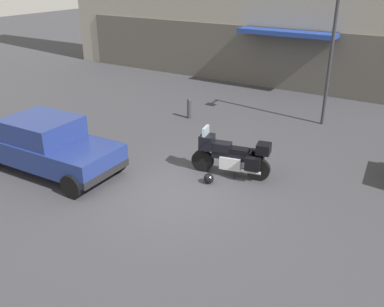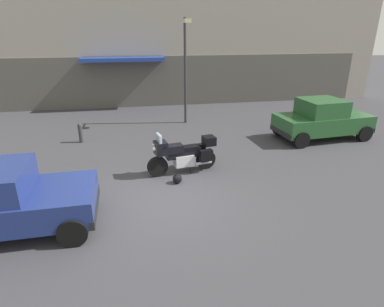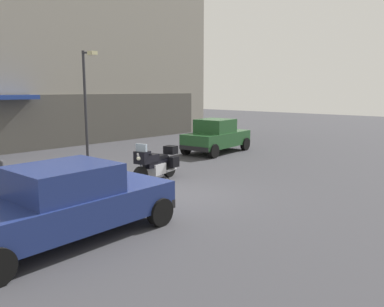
{
  "view_description": "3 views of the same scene",
  "coord_description": "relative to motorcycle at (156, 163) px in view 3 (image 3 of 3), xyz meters",
  "views": [
    {
      "loc": [
        5.53,
        -7.95,
        5.43
      ],
      "look_at": [
        0.3,
        0.46,
        1.01
      ],
      "focal_mm": 39.53,
      "sensor_mm": 36.0,
      "label": 1
    },
    {
      "loc": [
        -0.54,
        -7.56,
        4.35
      ],
      "look_at": [
        0.89,
        0.44,
        1.12
      ],
      "focal_mm": 30.02,
      "sensor_mm": 36.0,
      "label": 2
    },
    {
      "loc": [
        -7.7,
        -7.67,
        3.02
      ],
      "look_at": [
        0.92,
        0.13,
        1.1
      ],
      "focal_mm": 36.01,
      "sensor_mm": 36.0,
      "label": 3
    }
  ],
  "objects": [
    {
      "name": "bollard_curbside",
      "position": [
        -3.62,
        3.52,
        -0.2
      ],
      "size": [
        0.16,
        0.16,
        0.79
      ],
      "color": "#333338",
      "rests_on": "ground"
    },
    {
      "name": "motorcycle",
      "position": [
        0.0,
        0.0,
        0.0
      ],
      "size": [
        2.24,
        0.97,
        1.36
      ],
      "rotation": [
        0.0,
        0.0,
        3.34
      ],
      "color": "black",
      "rests_on": "ground"
    },
    {
      "name": "helmet",
      "position": [
        -0.31,
        -0.74,
        -0.48
      ],
      "size": [
        0.28,
        0.28,
        0.28
      ],
      "primitive_type": "sphere",
      "color": "black",
      "rests_on": "ground"
    },
    {
      "name": "streetlamp_curbside",
      "position": [
        0.95,
        5.45,
        2.25
      ],
      "size": [
        0.28,
        0.94,
        4.71
      ],
      "color": "#2D2D33",
      "rests_on": "ground"
    },
    {
      "name": "car_hatchback_near",
      "position": [
        6.07,
        2.28,
        0.19
      ],
      "size": [
        3.98,
        2.1,
        1.64
      ],
      "rotation": [
        0.0,
        0.0,
        0.09
      ],
      "color": "#235128",
      "rests_on": "ground"
    },
    {
      "name": "car_sedan_far",
      "position": [
        -4.7,
        -2.44,
        0.16
      ],
      "size": [
        4.62,
        2.02,
        1.56
      ],
      "rotation": [
        0.0,
        0.0,
        3.17
      ],
      "color": "navy",
      "rests_on": "ground"
    },
    {
      "name": "ground_plane",
      "position": [
        -0.85,
        -1.67,
        -0.62
      ],
      "size": [
        80.0,
        80.0,
        0.0
      ],
      "primitive_type": "plane",
      "color": "#38383D"
    }
  ]
}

